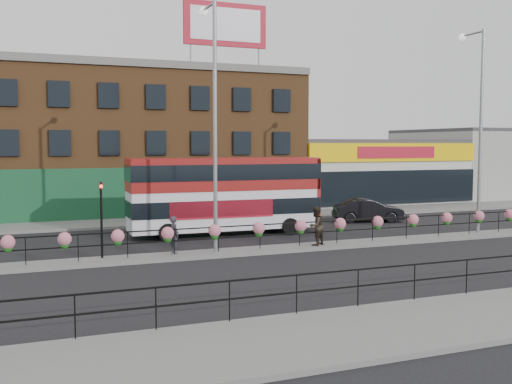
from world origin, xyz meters
name	(u,v)px	position (x,y,z in m)	size (l,w,h in m)	color
ground	(280,250)	(0.00, 0.00, 0.00)	(120.00, 120.00, 0.00)	black
south_pavement	(456,319)	(0.00, -12.00, 0.07)	(60.00, 4.00, 0.15)	slate
north_pavement	(205,219)	(0.00, 12.00, 0.07)	(60.00, 4.00, 0.15)	slate
median	(280,249)	(0.00, 0.00, 0.07)	(60.00, 1.60, 0.15)	slate
yellow_line_inner	(406,301)	(0.00, -9.70, 0.01)	(60.00, 0.10, 0.01)	gold
yellow_line_outer	(410,303)	(0.00, -9.88, 0.01)	(60.00, 0.10, 0.01)	gold
brick_building	(121,141)	(-4.00, 19.96, 5.13)	(25.00, 12.21, 10.30)	brown
supermarket	(355,170)	(16.00, 19.90, 2.65)	(15.00, 12.25, 5.30)	silver
warehouse_east	(488,163)	(30.75, 20.00, 3.15)	(14.50, 12.00, 6.30)	#9F9F9B
billboard	(225,25)	(2.50, 14.99, 13.18)	(6.00, 0.29, 4.40)	#AD1427
median_railing	(280,228)	(0.00, 0.00, 1.05)	(30.04, 0.56, 1.23)	black
south_railing	(358,279)	(-2.00, -10.10, 0.96)	(20.04, 0.05, 1.12)	black
double_decker_bus	(225,188)	(-0.81, 5.44, 2.57)	(10.41, 2.84, 4.18)	silver
car	(368,210)	(9.44, 7.38, 0.73)	(4.69, 2.76, 1.46)	black
pedestrian_a	(174,235)	(-4.91, 0.34, 0.97)	(0.48, 0.65, 1.63)	#2B2C34
pedestrian_b	(316,226)	(1.81, -0.09, 1.07)	(1.11, 1.02, 1.84)	black
lamp_column_west	(213,104)	(-3.11, 0.34, 6.67)	(0.39, 1.93, 11.00)	gray
lamp_column_east	(478,113)	(11.74, 0.45, 6.57)	(0.39, 1.90, 10.83)	gray
traffic_light_median	(101,203)	(-8.00, 0.39, 2.47)	(0.15, 0.28, 3.65)	black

